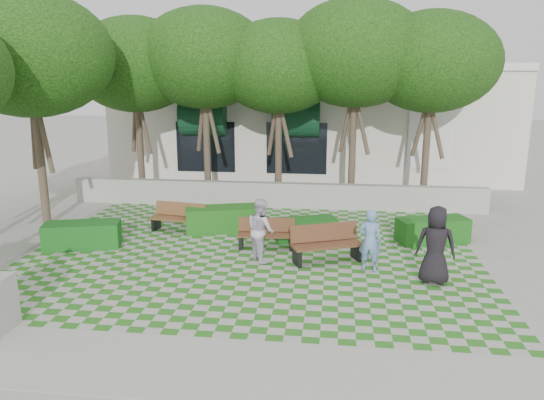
# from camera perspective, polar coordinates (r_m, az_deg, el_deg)

# --- Properties ---
(ground) EXTENTS (90.00, 90.00, 0.00)m
(ground) POSITION_cam_1_polar(r_m,az_deg,el_deg) (13.51, -2.90, -7.22)
(ground) COLOR gray
(ground) RESTS_ON ground
(lawn) EXTENTS (12.00, 12.00, 0.00)m
(lawn) POSITION_cam_1_polar(r_m,az_deg,el_deg) (14.43, -2.22, -5.80)
(lawn) COLOR #2B721E
(lawn) RESTS_ON ground
(sidewalk_south) EXTENTS (16.00, 2.00, 0.01)m
(sidewalk_south) POSITION_cam_1_polar(r_m,az_deg,el_deg) (9.36, -8.05, -17.34)
(sidewalk_south) COLOR #9E9B93
(sidewalk_south) RESTS_ON ground
(sidewalk_west) EXTENTS (2.00, 12.00, 0.01)m
(sidewalk_west) POSITION_cam_1_polar(r_m,az_deg,el_deg) (17.08, -26.88, -4.20)
(sidewalk_west) COLOR #9E9B93
(sidewalk_west) RESTS_ON ground
(retaining_wall) EXTENTS (15.00, 0.36, 0.90)m
(retaining_wall) POSITION_cam_1_polar(r_m,az_deg,el_deg) (19.26, 0.23, 0.56)
(retaining_wall) COLOR #9E9B93
(retaining_wall) RESTS_ON ground
(bench_east) EXTENTS (1.93, 1.26, 0.96)m
(bench_east) POSITION_cam_1_polar(r_m,az_deg,el_deg) (13.82, 5.85, -4.74)
(bench_east) COLOR #4F2D1B
(bench_east) RESTS_ON ground
(bench_mid) EXTENTS (1.61, 0.61, 0.83)m
(bench_mid) POSITION_cam_1_polar(r_m,az_deg,el_deg) (14.79, -0.63, -3.69)
(bench_mid) COLOR #4F2E1B
(bench_mid) RESTS_ON ground
(bench_west) EXTENTS (1.73, 0.82, 0.88)m
(bench_west) POSITION_cam_1_polar(r_m,az_deg,el_deg) (16.57, -10.03, -1.91)
(bench_west) COLOR brown
(bench_west) RESTS_ON ground
(hedge_east) EXTENTS (2.16, 1.40, 0.70)m
(hedge_east) POSITION_cam_1_polar(r_m,az_deg,el_deg) (16.01, 16.88, -3.11)
(hedge_east) COLOR #154D14
(hedge_east) RESTS_ON ground
(hedge_midright) EXTENTS (1.93, 1.28, 0.63)m
(hedge_midright) POSITION_cam_1_polar(r_m,az_deg,el_deg) (15.59, 3.62, -3.13)
(hedge_midright) COLOR #134814
(hedge_midright) RESTS_ON ground
(hedge_midleft) EXTENTS (2.33, 1.46, 0.76)m
(hedge_midleft) POSITION_cam_1_polar(r_m,az_deg,el_deg) (16.42, -5.44, -2.05)
(hedge_midleft) COLOR #195115
(hedge_midleft) RESTS_ON ground
(hedge_west) EXTENTS (2.18, 1.31, 0.71)m
(hedge_west) POSITION_cam_1_polar(r_m,az_deg,el_deg) (15.78, -19.72, -3.56)
(hedge_west) COLOR #154E19
(hedge_west) RESTS_ON ground
(person_blue) EXTENTS (0.65, 0.51, 1.57)m
(person_blue) POSITION_cam_1_polar(r_m,az_deg,el_deg) (13.22, 10.51, -4.30)
(person_blue) COLOR #6585B8
(person_blue) RESTS_ON ground
(person_dark) EXTENTS (0.99, 0.73, 1.84)m
(person_dark) POSITION_cam_1_polar(r_m,az_deg,el_deg) (12.80, 17.20, -4.66)
(person_dark) COLOR black
(person_dark) RESTS_ON ground
(person_white) EXTENTS (0.98, 1.02, 1.66)m
(person_white) POSITION_cam_1_polar(r_m,az_deg,el_deg) (13.70, -1.20, -3.23)
(person_white) COLOR silver
(person_white) RESTS_ON ground
(tree_row) EXTENTS (17.70, 13.40, 7.41)m
(tree_row) POSITION_cam_1_polar(r_m,az_deg,el_deg) (18.83, -5.68, 14.71)
(tree_row) COLOR #47382B
(tree_row) RESTS_ON ground
(building) EXTENTS (18.00, 8.92, 5.15)m
(building) POSITION_cam_1_polar(r_m,az_deg,el_deg) (26.64, 4.27, 8.66)
(building) COLOR silver
(building) RESTS_ON ground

